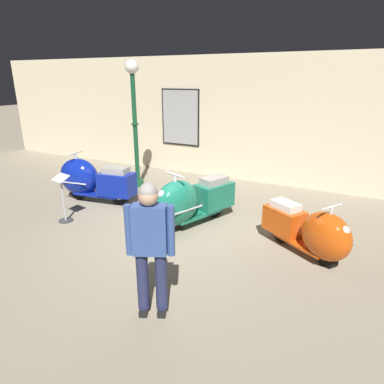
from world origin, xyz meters
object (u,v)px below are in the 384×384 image
scooter_1 (189,201)px  info_stanchion (64,203)px  scooter_0 (91,180)px  lamppost (134,114)px  visitor_0 (150,242)px  scooter_2 (312,232)px

scooter_1 → info_stanchion: (-2.29, -0.92, -0.11)m
scooter_0 → info_stanchion: size_ratio=1.99×
lamppost → visitor_0: (3.12, -4.02, -0.92)m
lamppost → scooter_2: bearing=-21.0°
scooter_0 → visitor_0: 4.34m
scooter_2 → lamppost: size_ratio=0.51×
scooter_2 → lamppost: (-4.59, 1.76, 1.43)m
scooter_0 → visitor_0: size_ratio=1.14×
scooter_1 → scooter_2: bearing=107.1°
scooter_0 → lamppost: lamppost is taller
scooter_2 → visitor_0: bearing=-90.9°
scooter_0 → info_stanchion: bearing=98.5°
scooter_2 → visitor_0: 2.74m
scooter_1 → info_stanchion: size_ratio=1.96×
scooter_0 → info_stanchion: scooter_0 is taller
scooter_2 → info_stanchion: scooter_2 is taller
scooter_1 → lamppost: size_ratio=0.60×
scooter_1 → info_stanchion: 2.47m
lamppost → visitor_0: size_ratio=1.88×
scooter_1 → visitor_0: 2.59m
scooter_2 → info_stanchion: 4.61m
scooter_0 → scooter_1: bearing=167.0°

